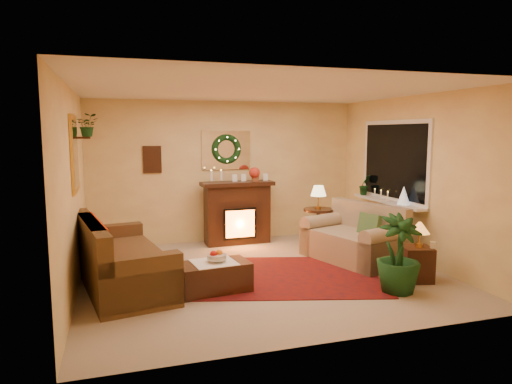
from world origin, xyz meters
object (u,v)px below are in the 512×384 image
object	(u,v)px
sofa	(123,255)
loveseat	(353,235)
fireplace	(237,214)
side_table_round	(318,229)
coffee_table	(214,275)
end_table_square	(416,261)

from	to	relation	value
sofa	loveseat	bearing A→B (deg)	-6.89
fireplace	side_table_round	xyz separation A→B (m)	(1.31, -0.68, -0.23)
fireplace	side_table_round	world-z (taller)	fireplace
fireplace	loveseat	distance (m)	2.21
loveseat	side_table_round	world-z (taller)	loveseat
loveseat	coffee_table	bearing A→B (deg)	179.97
sofa	fireplace	world-z (taller)	fireplace
fireplace	side_table_round	size ratio (longest dim) A/B	1.70
fireplace	loveseat	bearing A→B (deg)	-50.92
loveseat	side_table_round	distance (m)	0.99
side_table_round	coffee_table	world-z (taller)	side_table_round
fireplace	end_table_square	bearing A→B (deg)	-59.40
fireplace	loveseat	size ratio (longest dim) A/B	0.76
end_table_square	coffee_table	bearing A→B (deg)	171.78
side_table_round	loveseat	bearing A→B (deg)	-81.85
loveseat	side_table_round	bearing A→B (deg)	80.82
side_table_round	coffee_table	bearing A→B (deg)	-142.63
sofa	end_table_square	distance (m)	3.95
loveseat	sofa	bearing A→B (deg)	166.15
sofa	coffee_table	xyz separation A→B (m)	(1.10, -0.53, -0.22)
loveseat	end_table_square	distance (m)	1.20
coffee_table	sofa	bearing A→B (deg)	147.59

